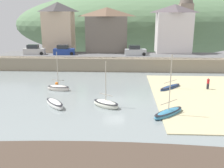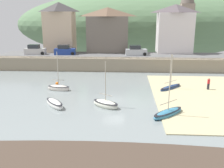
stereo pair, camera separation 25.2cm
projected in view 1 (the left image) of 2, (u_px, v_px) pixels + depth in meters
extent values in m
cube|color=gray|center=(114.00, 100.00, 30.48)|extent=(48.00, 40.00, 0.06)
cube|color=gray|center=(118.00, 64.00, 46.55)|extent=(48.00, 2.40, 2.40)
cube|color=#606060|center=(119.00, 55.00, 49.82)|extent=(48.00, 9.00, 0.10)
ellipsoid|color=#5B7C55|center=(140.00, 25.00, 81.55)|extent=(80.00, 44.00, 20.49)
cube|color=beige|center=(59.00, 32.00, 53.73)|extent=(6.09, 4.72, 8.33)
pyramid|color=#423E3E|center=(58.00, 7.00, 52.40)|extent=(6.39, 5.02, 1.95)
cube|color=#6D645A|center=(107.00, 34.00, 53.33)|extent=(8.50, 4.95, 7.38)
pyramid|color=brown|center=(107.00, 12.00, 52.13)|extent=(8.80, 5.25, 1.84)
cube|color=silver|center=(173.00, 33.00, 52.52)|extent=(7.09, 4.89, 8.11)
pyramid|color=#554C50|center=(175.00, 8.00, 51.25)|extent=(7.39, 5.19, 1.67)
cube|color=gray|center=(184.00, 27.00, 55.97)|extent=(2.80, 2.80, 10.05)
ellipsoid|color=navy|center=(170.00, 88.00, 35.12)|extent=(3.80, 3.93, 0.65)
ellipsoid|color=black|center=(170.00, 86.00, 35.08)|extent=(3.72, 3.86, 0.12)
cylinder|color=#B2A893|center=(171.00, 70.00, 34.48)|extent=(0.09, 0.09, 4.31)
cylinder|color=gray|center=(171.00, 81.00, 34.89)|extent=(2.05, 2.16, 0.07)
ellipsoid|color=teal|center=(168.00, 113.00, 25.67)|extent=(3.89, 3.81, 0.81)
ellipsoid|color=black|center=(169.00, 111.00, 25.62)|extent=(3.81, 3.73, 0.12)
cylinder|color=#B2A893|center=(170.00, 83.00, 24.84)|extent=(0.09, 0.09, 5.65)
cylinder|color=gray|center=(169.00, 102.00, 25.36)|extent=(1.97, 1.91, 0.07)
ellipsoid|color=silver|center=(106.00, 104.00, 28.16)|extent=(3.54, 3.02, 0.98)
ellipsoid|color=black|center=(106.00, 102.00, 28.09)|extent=(3.47, 2.96, 0.12)
cylinder|color=#B2A893|center=(106.00, 81.00, 27.47)|extent=(0.09, 0.09, 4.36)
cylinder|color=gray|center=(106.00, 95.00, 27.86)|extent=(1.55, 1.09, 0.07)
ellipsoid|color=white|center=(55.00, 104.00, 28.25)|extent=(3.15, 3.49, 0.98)
ellipsoid|color=black|center=(55.00, 102.00, 28.18)|extent=(3.08, 3.42, 0.12)
ellipsoid|color=silver|center=(59.00, 88.00, 34.42)|extent=(3.25, 1.50, 0.99)
ellipsoid|color=black|center=(58.00, 86.00, 34.35)|extent=(3.19, 1.47, 0.12)
cylinder|color=#B2A893|center=(57.00, 69.00, 33.70)|extent=(0.09, 0.09, 4.51)
cylinder|color=gray|center=(58.00, 80.00, 34.11)|extent=(1.78, 0.35, 0.07)
cube|color=#BCBAB9|center=(34.00, 51.00, 50.52)|extent=(4.20, 1.96, 1.20)
cube|color=#282D33|center=(33.00, 47.00, 50.29)|extent=(2.19, 1.63, 0.80)
cylinder|color=black|center=(44.00, 52.00, 51.28)|extent=(0.64, 0.22, 0.64)
cylinder|color=black|center=(41.00, 53.00, 49.74)|extent=(0.64, 0.22, 0.64)
cylinder|color=black|center=(28.00, 52.00, 51.45)|extent=(0.64, 0.22, 0.64)
cylinder|color=black|center=(25.00, 53.00, 49.91)|extent=(0.64, 0.22, 0.64)
cube|color=navy|center=(64.00, 52.00, 50.21)|extent=(4.19, 1.94, 1.20)
cube|color=#282D33|center=(63.00, 47.00, 49.98)|extent=(2.18, 1.62, 0.80)
cylinder|color=black|center=(73.00, 52.00, 50.97)|extent=(0.64, 0.22, 0.64)
cylinder|color=black|center=(72.00, 54.00, 49.43)|extent=(0.64, 0.22, 0.64)
cylinder|color=black|center=(57.00, 52.00, 51.14)|extent=(0.64, 0.22, 0.64)
cylinder|color=black|center=(55.00, 53.00, 49.60)|extent=(0.64, 0.22, 0.64)
cube|color=#B6BCC2|center=(135.00, 52.00, 49.49)|extent=(4.25, 2.11, 1.20)
cube|color=#282D33|center=(134.00, 47.00, 49.25)|extent=(2.24, 1.71, 0.80)
cylinder|color=black|center=(143.00, 53.00, 50.25)|extent=(0.64, 0.22, 0.64)
cylinder|color=black|center=(144.00, 54.00, 48.70)|extent=(0.64, 0.22, 0.64)
cylinder|color=black|center=(127.00, 53.00, 50.42)|extent=(0.64, 0.22, 0.64)
cylinder|color=black|center=(127.00, 54.00, 48.87)|extent=(0.64, 0.22, 0.64)
cube|color=#282833|center=(208.00, 86.00, 34.59)|extent=(0.28, 0.20, 0.82)
cylinder|color=red|center=(208.00, 81.00, 34.41)|extent=(0.34, 0.34, 0.58)
sphere|color=#D1A889|center=(209.00, 78.00, 34.31)|extent=(0.22, 0.22, 0.22)
sphere|color=orange|center=(57.00, 84.00, 37.37)|extent=(0.47, 0.47, 0.47)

